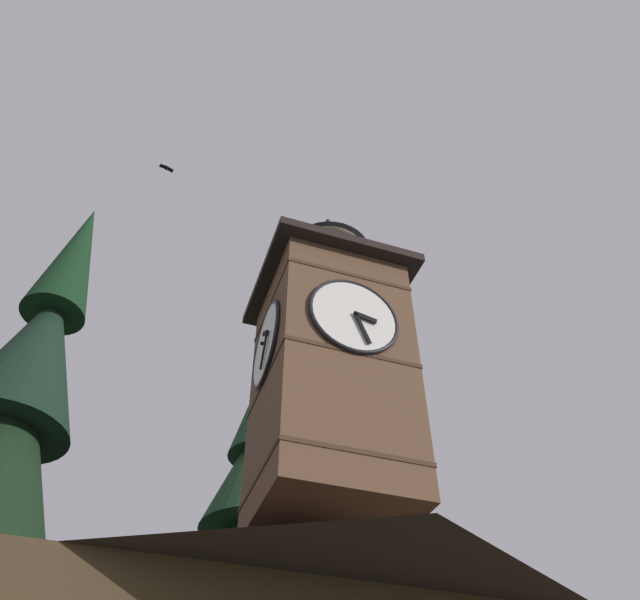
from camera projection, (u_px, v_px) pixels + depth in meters
name	position (u px, v px, depth m)	size (l,w,h in m)	color
clock_tower	(330.00, 357.00, 15.30)	(3.87, 3.87, 9.65)	brown
flying_bird_high	(166.00, 168.00, 21.77)	(0.51, 0.24, 0.11)	black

